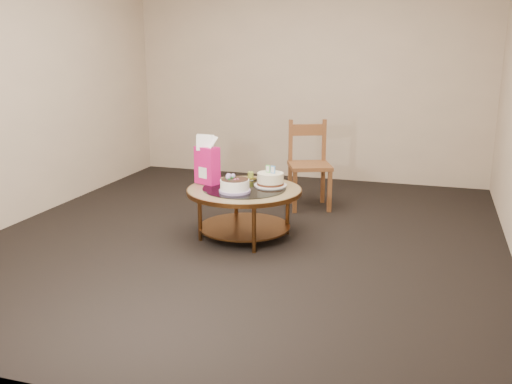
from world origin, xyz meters
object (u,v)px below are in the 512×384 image
(coffee_table, at_px, (244,197))
(cream_cake, at_px, (270,180))
(gift_bag, at_px, (207,160))
(dining_chair, at_px, (309,164))
(decorated_cake, at_px, (235,186))

(coffee_table, bearing_deg, cream_cake, 35.47)
(gift_bag, bearing_deg, coffee_table, 13.57)
(gift_bag, distance_m, dining_chair, 1.32)
(cream_cake, bearing_deg, coffee_table, -124.95)
(coffee_table, distance_m, decorated_cake, 0.21)
(decorated_cake, bearing_deg, dining_chair, 74.41)
(coffee_table, height_order, cream_cake, cream_cake)
(dining_chair, bearing_deg, cream_cake, -119.63)
(coffee_table, xyz_separation_m, cream_cake, (0.20, 0.14, 0.14))
(coffee_table, xyz_separation_m, decorated_cake, (-0.03, -0.16, 0.13))
(cream_cake, height_order, gift_bag, gift_bag)
(cream_cake, height_order, dining_chair, dining_chair)
(coffee_table, relative_size, decorated_cake, 3.76)
(gift_bag, relative_size, dining_chair, 0.48)
(coffee_table, distance_m, cream_cake, 0.28)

